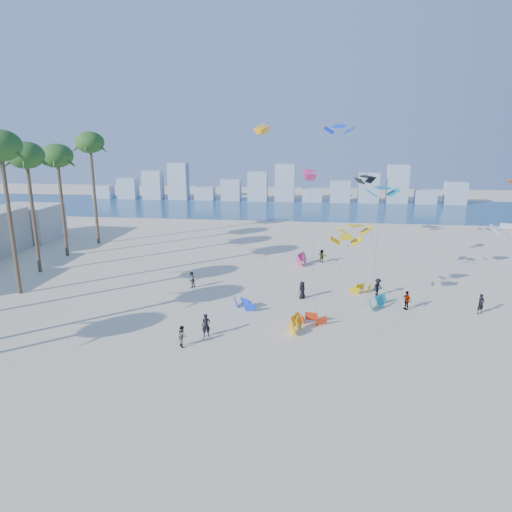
# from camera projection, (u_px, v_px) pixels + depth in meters

# --- Properties ---
(ground) EXTENTS (220.00, 220.00, 0.00)m
(ground) POSITION_uv_depth(u_px,v_px,m) (172.00, 398.00, 27.09)
(ground) COLOR beige
(ground) RESTS_ON ground
(ocean) EXTENTS (220.00, 220.00, 0.00)m
(ocean) POSITION_uv_depth(u_px,v_px,m) (275.00, 208.00, 96.13)
(ocean) COLOR navy
(ocean) RESTS_ON ground
(kitesurfer_near) EXTENTS (0.76, 0.61, 1.80)m
(kitesurfer_near) POSITION_uv_depth(u_px,v_px,m) (206.00, 325.00, 35.07)
(kitesurfer_near) COLOR black
(kitesurfer_near) RESTS_ON ground
(kitesurfer_mid) EXTENTS (0.92, 0.97, 1.58)m
(kitesurfer_mid) POSITION_uv_depth(u_px,v_px,m) (182.00, 336.00, 33.52)
(kitesurfer_mid) COLOR gray
(kitesurfer_mid) RESTS_ON ground
(kitesurfers_far) EXTENTS (27.26, 15.84, 1.76)m
(kitesurfers_far) POSITION_uv_depth(u_px,v_px,m) (334.00, 281.00, 45.78)
(kitesurfers_far) COLOR black
(kitesurfers_far) RESTS_ON ground
(grounded_kites) EXTENTS (14.45, 22.84, 1.10)m
(grounded_kites) POSITION_uv_depth(u_px,v_px,m) (316.00, 291.00, 44.02)
(grounded_kites) COLOR blue
(grounded_kites) RESTS_ON ground
(flying_kites) EXTENTS (27.44, 23.36, 16.59)m
(flying_kites) POSITION_uv_depth(u_px,v_px,m) (350.00, 170.00, 45.16)
(flying_kites) COLOR yellow
(flying_kites) RESTS_ON ground
(distant_skyline) EXTENTS (85.00, 3.00, 8.40)m
(distant_skyline) POSITION_uv_depth(u_px,v_px,m) (273.00, 187.00, 105.07)
(distant_skyline) COLOR #9EADBF
(distant_skyline) RESTS_ON ground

